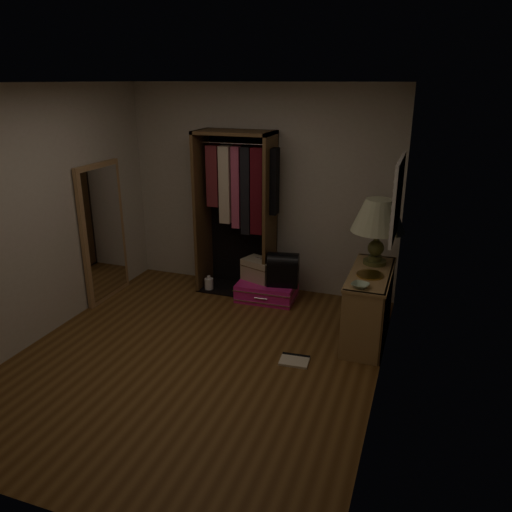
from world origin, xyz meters
name	(u,v)px	position (x,y,z in m)	size (l,w,h in m)	color
ground	(196,358)	(0.00, 0.00, 0.00)	(4.00, 4.00, 0.00)	brown
room_walls	(199,212)	(0.08, 0.04, 1.50)	(3.52, 4.02, 2.60)	beige
console_bookshelf	(369,302)	(1.54, 1.05, 0.39)	(0.42, 1.12, 0.75)	#A27E4E
open_wardrobe	(240,199)	(-0.20, 1.77, 1.21)	(1.03, 0.50, 2.05)	brown
floor_mirror	(103,233)	(-1.70, 1.00, 0.85)	(0.06, 0.80, 1.70)	#A77E51
pink_suitcase	(267,290)	(0.22, 1.60, 0.11)	(0.75, 0.56, 0.22)	#E51C8A
train_case	(259,269)	(0.09, 1.65, 0.36)	(0.47, 0.40, 0.29)	tan
black_bag	(283,268)	(0.42, 1.60, 0.44)	(0.42, 0.31, 0.41)	black
table_lamp	(378,217)	(1.54, 1.28, 1.27)	(0.63, 0.63, 0.71)	#494F26
brass_tray	(370,275)	(1.54, 0.91, 0.76)	(0.34, 0.34, 0.02)	#AF8E43
ceramic_bowl	(360,285)	(1.49, 0.57, 0.77)	(0.17, 0.17, 0.04)	#A3C0A0
white_jug	(209,284)	(-0.59, 1.60, 0.09)	(0.15, 0.15, 0.20)	white
floor_book	(295,360)	(0.94, 0.28, 0.01)	(0.30, 0.25, 0.03)	beige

